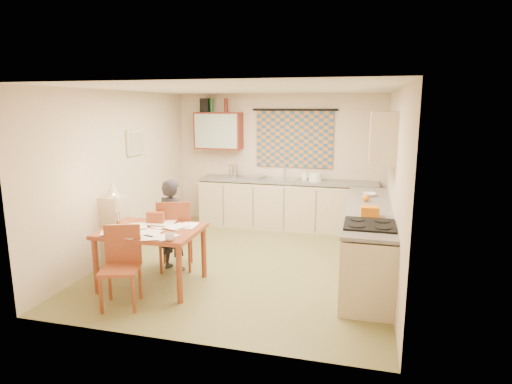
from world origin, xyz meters
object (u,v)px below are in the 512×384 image
(shelf_stand, at_px, (116,230))
(person, at_px, (172,225))
(counter_right, at_px, (368,240))
(counter_back, at_px, (287,204))
(chair_far, at_px, (176,247))
(dining_table, at_px, (152,257))
(stove, at_px, (368,262))

(shelf_stand, bearing_deg, person, 0.16)
(counter_right, height_order, person, person)
(counter_back, relative_size, chair_far, 3.27)
(shelf_stand, bearing_deg, counter_back, 50.11)
(dining_table, distance_m, person, 0.62)
(counter_back, relative_size, dining_table, 2.68)
(dining_table, xyz_separation_m, shelf_stand, (-0.87, 0.56, 0.12))
(counter_right, xyz_separation_m, person, (-2.64, -0.61, 0.20))
(counter_right, distance_m, stove, 0.93)
(stove, distance_m, shelf_stand, 3.55)
(stove, xyz_separation_m, person, (-2.64, 0.32, 0.18))
(person, height_order, shelf_stand, person)
(counter_back, xyz_separation_m, person, (-1.16, -2.47, 0.20))
(chair_far, bearing_deg, counter_right, 172.85)
(dining_table, bearing_deg, counter_back, 67.70)
(dining_table, distance_m, chair_far, 0.60)
(stove, bearing_deg, counter_back, 117.90)
(counter_right, distance_m, chair_far, 2.68)
(stove, relative_size, shelf_stand, 0.94)
(dining_table, distance_m, shelf_stand, 1.04)
(chair_far, distance_m, shelf_stand, 0.95)
(chair_far, relative_size, shelf_stand, 1.00)
(counter_right, relative_size, shelf_stand, 2.94)
(person, xyz_separation_m, shelf_stand, (-0.90, -0.00, -0.15))
(stove, bearing_deg, dining_table, -174.87)
(dining_table, xyz_separation_m, chair_far, (0.05, 0.60, -0.07))
(person, bearing_deg, dining_table, 101.80)
(counter_back, xyz_separation_m, dining_table, (-1.19, -3.03, -0.07))
(dining_table, bearing_deg, person, 86.43)
(chair_far, xyz_separation_m, person, (-0.02, -0.04, 0.34))
(counter_back, height_order, shelf_stand, shelf_stand)
(dining_table, relative_size, person, 0.95)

